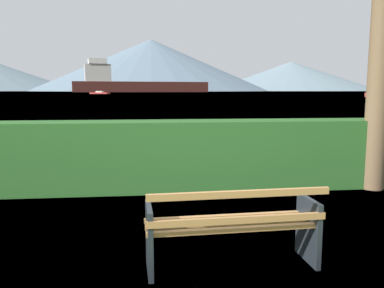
% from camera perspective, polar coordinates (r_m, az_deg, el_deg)
% --- Properties ---
extents(ground_plane, '(1400.00, 1400.00, 0.00)m').
position_cam_1_polar(ground_plane, '(4.25, 5.62, -17.09)').
color(ground_plane, '#567A38').
extents(water_surface, '(620.00, 620.00, 0.00)m').
position_cam_1_polar(water_surface, '(312.88, -5.85, 7.54)').
color(water_surface, '#6B8EA3').
rests_on(water_surface, ground_plane).
extents(park_bench, '(1.77, 0.66, 0.87)m').
position_cam_1_polar(park_bench, '(4.03, 5.93, -11.93)').
color(park_bench, '#A0703F').
rests_on(park_bench, ground_plane).
extents(hedge_row, '(11.10, 0.78, 1.24)m').
position_cam_1_polar(hedge_row, '(7.09, 0.55, -1.61)').
color(hedge_row, '#285B23').
rests_on(hedge_row, ground_plane).
extents(cargo_ship_large, '(99.25, 31.80, 23.39)m').
position_cam_1_polar(cargo_ship_large, '(291.92, -8.76, 8.75)').
color(cargo_ship_large, '#471E19').
rests_on(cargo_ship_large, water_surface).
extents(sailboat_mid, '(6.87, 7.23, 1.76)m').
position_cam_1_polar(sailboat_mid, '(106.40, 25.99, 6.50)').
color(sailboat_mid, '#B2332D').
rests_on(sailboat_mid, water_surface).
extents(tender_far, '(8.73, 5.78, 1.23)m').
position_cam_1_polar(tender_far, '(173.45, -13.26, 7.25)').
color(tender_far, '#B2332D').
rests_on(tender_far, water_surface).
extents(distant_hills, '(726.89, 364.62, 67.72)m').
position_cam_1_polar(distant_hills, '(564.02, -10.00, 10.54)').
color(distant_hills, slate).
rests_on(distant_hills, ground_plane).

